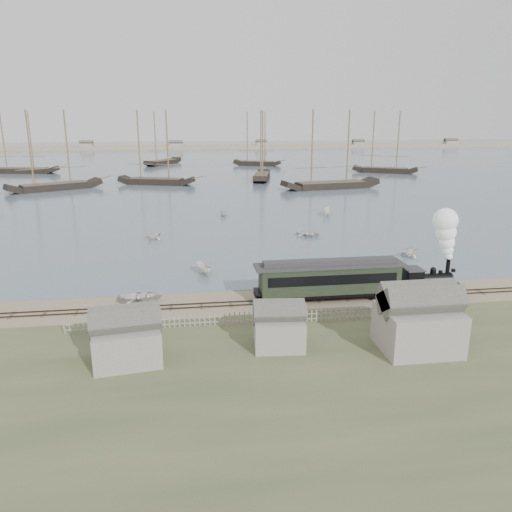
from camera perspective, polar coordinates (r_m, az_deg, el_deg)
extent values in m
plane|color=gray|center=(52.40, -1.95, -4.72)|extent=(600.00, 600.00, 0.00)
cube|color=#455463|center=(219.66, -6.78, 10.83)|extent=(600.00, 336.00, 0.06)
cube|color=#35221D|center=(50.04, -1.65, -5.60)|extent=(120.00, 0.08, 0.12)
cube|color=#35221D|center=(50.97, -1.77, -5.20)|extent=(120.00, 0.08, 0.12)
cube|color=#3F3528|center=(50.53, -1.71, -5.47)|extent=(120.00, 1.80, 0.06)
cube|color=tan|center=(299.45, -7.18, 12.09)|extent=(500.00, 20.00, 1.80)
cube|color=black|center=(56.20, 19.58, -3.49)|extent=(6.43, 1.89, 0.24)
cylinder|color=black|center=(55.74, 19.32, -2.60)|extent=(3.97, 1.42, 1.42)
cube|color=black|center=(54.77, 17.40, -2.53)|extent=(1.70, 2.08, 2.17)
cube|color=#303033|center=(54.44, 17.50, -1.40)|extent=(1.89, 2.27, 0.11)
cylinder|color=black|center=(56.21, 21.07, -1.25)|extent=(0.42, 0.42, 1.51)
sphere|color=black|center=(55.51, 19.60, -1.50)|extent=(0.60, 0.60, 0.60)
cone|color=black|center=(57.67, 22.24, -3.38)|extent=(1.32, 1.89, 1.89)
cube|color=black|center=(56.62, 21.62, -1.54)|extent=(0.33, 0.33, 0.33)
cube|color=black|center=(51.98, 8.33, -4.16)|extent=(15.38, 2.53, 0.38)
cube|color=black|center=(51.49, 8.39, -2.55)|extent=(14.28, 2.75, 2.75)
cube|color=black|center=(50.13, 8.85, -2.74)|extent=(13.18, 0.06, 0.99)
cube|color=black|center=(52.68, 7.99, -1.80)|extent=(13.18, 0.06, 0.99)
cube|color=#303033|center=(51.06, 8.46, -1.03)|extent=(15.38, 2.97, 0.20)
cube|color=#303033|center=(50.97, 8.47, -0.67)|extent=(13.73, 1.32, 0.49)
imported|color=silver|center=(52.58, -13.01, -4.53)|extent=(3.41, 4.60, 0.92)
imported|color=silver|center=(77.99, -11.64, 2.41)|extent=(3.57, 3.62, 1.45)
imported|color=silver|center=(59.81, -6.05, -1.49)|extent=(3.50, 2.34, 1.26)
imported|color=silver|center=(78.74, 6.00, 2.53)|extent=(4.33, 4.64, 0.78)
imported|color=silver|center=(69.95, 17.21, 0.57)|extent=(3.59, 3.81, 1.60)
imported|color=silver|center=(95.95, 8.11, 5.04)|extent=(3.98, 2.98, 1.45)
imported|color=silver|center=(94.38, -3.77, 4.98)|extent=(3.31, 3.09, 1.40)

